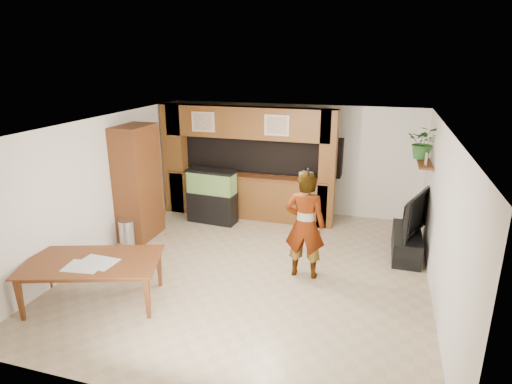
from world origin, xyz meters
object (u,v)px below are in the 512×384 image
(aquarium, at_px, (212,197))
(television, at_px, (410,213))
(pantry_cabinet, at_px, (138,183))
(dining_table, at_px, (94,283))
(person, at_px, (305,225))

(aquarium, xyz_separation_m, television, (4.22, -0.52, 0.25))
(pantry_cabinet, relative_size, dining_table, 1.17)
(aquarium, height_order, television, television)
(pantry_cabinet, relative_size, aquarium, 1.91)
(person, bearing_deg, aquarium, -39.27)
(pantry_cabinet, bearing_deg, dining_table, -74.48)
(television, distance_m, dining_table, 5.66)
(television, bearing_deg, pantry_cabinet, 116.68)
(pantry_cabinet, distance_m, person, 3.69)
(television, bearing_deg, dining_table, 144.00)
(person, relative_size, dining_table, 0.93)
(person, bearing_deg, pantry_cabinet, -12.94)
(aquarium, xyz_separation_m, person, (2.48, -1.90, 0.33))
(television, bearing_deg, aquarium, 102.50)
(television, height_order, person, person)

